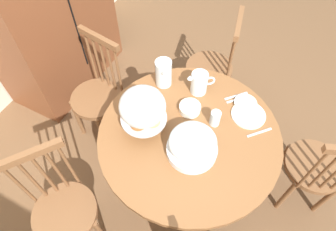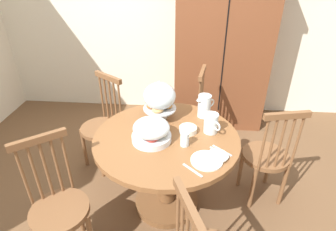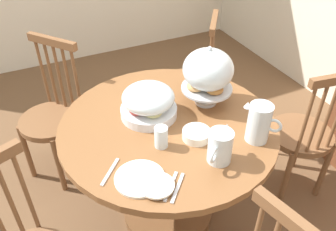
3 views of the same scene
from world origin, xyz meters
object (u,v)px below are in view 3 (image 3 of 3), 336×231
(windsor_chair_host_seat, at_px, (303,137))
(dining_table, at_px, (168,155))
(windsor_chair_near_window, at_px, (191,83))
(milk_pitcher, at_px, (259,124))
(china_plate_large, at_px, (140,178))
(drinking_glass, at_px, (161,137))
(china_plate_small, at_px, (157,185))
(orange_juice_pitcher, at_px, (220,148))
(fruit_platter_covered, at_px, (148,102))
(windsor_chair_by_cabinet, at_px, (53,119))
(pastry_stand_with_dome, at_px, (208,72))
(cereal_bowl, at_px, (196,134))

(windsor_chair_host_seat, bearing_deg, dining_table, -100.13)
(windsor_chair_near_window, relative_size, milk_pitcher, 4.87)
(china_plate_large, height_order, drinking_glass, drinking_glass)
(dining_table, distance_m, china_plate_small, 0.50)
(windsor_chair_near_window, height_order, orange_juice_pitcher, windsor_chair_near_window)
(fruit_platter_covered, bearing_deg, windsor_chair_by_cabinet, -142.62)
(drinking_glass, bearing_deg, windsor_chair_by_cabinet, -154.01)
(pastry_stand_with_dome, bearing_deg, dining_table, -73.45)
(fruit_platter_covered, distance_m, orange_juice_pitcher, 0.48)
(dining_table, height_order, windsor_chair_host_seat, windsor_chair_host_seat)
(china_plate_large, bearing_deg, cereal_bowl, 110.90)
(fruit_platter_covered, bearing_deg, orange_juice_pitcher, 19.11)
(windsor_chair_near_window, height_order, windsor_chair_host_seat, same)
(windsor_chair_near_window, xyz_separation_m, windsor_chair_host_seat, (0.85, 0.33, 0.00))
(windsor_chair_near_window, xyz_separation_m, drinking_glass, (0.84, -0.63, 0.34))
(windsor_chair_near_window, xyz_separation_m, china_plate_large, (0.99, -0.80, 0.29))
(cereal_bowl, bearing_deg, pastry_stand_with_dome, 141.42)
(windsor_chair_by_cabinet, relative_size, milk_pitcher, 4.87)
(pastry_stand_with_dome, distance_m, china_plate_large, 0.70)
(dining_table, bearing_deg, windsor_chair_host_seat, 79.87)
(windsor_chair_host_seat, distance_m, cereal_bowl, 0.84)
(dining_table, bearing_deg, pastry_stand_with_dome, 106.55)
(china_plate_small, xyz_separation_m, cereal_bowl, (-0.21, 0.31, 0.01))
(windsor_chair_near_window, bearing_deg, milk_pitcher, -10.63)
(milk_pitcher, bearing_deg, fruit_platter_covered, -135.31)
(fruit_platter_covered, height_order, milk_pitcher, milk_pitcher)
(drinking_glass, bearing_deg, cereal_bowl, 83.21)
(windsor_chair_near_window, height_order, pastry_stand_with_dome, pastry_stand_with_dome)
(china_plate_small, distance_m, cereal_bowl, 0.37)
(china_plate_small, relative_size, cereal_bowl, 1.07)
(china_plate_small, bearing_deg, milk_pitcher, 97.94)
(fruit_platter_covered, relative_size, cereal_bowl, 2.14)
(milk_pitcher, bearing_deg, cereal_bowl, -116.78)
(china_plate_large, bearing_deg, orange_juice_pitcher, 83.36)
(milk_pitcher, bearing_deg, china_plate_large, -89.75)
(windsor_chair_by_cabinet, bearing_deg, milk_pitcher, 40.54)
(pastry_stand_with_dome, relative_size, cereal_bowl, 2.46)
(pastry_stand_with_dome, xyz_separation_m, cereal_bowl, (0.25, -0.20, -0.17))
(windsor_chair_near_window, distance_m, windsor_chair_by_cabinet, 1.04)
(dining_table, relative_size, milk_pitcher, 5.69)
(cereal_bowl, bearing_deg, china_plate_small, -55.34)
(cereal_bowl, relative_size, drinking_glass, 1.27)
(dining_table, relative_size, windsor_chair_near_window, 1.17)
(windsor_chair_near_window, distance_m, china_plate_small, 1.34)
(windsor_chair_by_cabinet, height_order, drinking_glass, windsor_chair_by_cabinet)
(china_plate_small, bearing_deg, pastry_stand_with_dome, 132.35)
(fruit_platter_covered, distance_m, china_plate_large, 0.47)
(cereal_bowl, bearing_deg, drinking_glass, -96.79)
(orange_juice_pitcher, bearing_deg, dining_table, -164.76)
(drinking_glass, bearing_deg, orange_juice_pitcher, 44.75)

